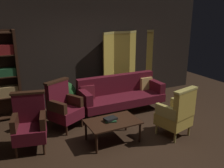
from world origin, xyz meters
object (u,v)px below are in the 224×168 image
object	(u,v)px
book_green_cloth	(110,120)
armchair_wing_right	(63,106)
velvet_couch	(120,93)
armchair_gilt_accent	(177,114)
folding_screen	(128,63)
potted_plant	(65,96)
armchair_wing_left	(30,123)
book_black_cloth	(110,119)
coffee_table	(113,123)

from	to	relation	value
book_green_cloth	armchair_wing_right	bearing A→B (deg)	124.47
velvet_couch	armchair_gilt_accent	distance (m)	1.71
armchair_wing_right	folding_screen	bearing A→B (deg)	28.07
armchair_wing_right	book_green_cloth	xyz separation A→B (m)	(0.65, -0.95, -0.06)
potted_plant	velvet_couch	bearing A→B (deg)	-16.15
folding_screen	armchair_gilt_accent	bearing A→B (deg)	-97.37
armchair_wing_left	book_black_cloth	size ratio (longest dim) A/B	4.38
potted_plant	armchair_wing_right	bearing A→B (deg)	-108.89
velvet_couch	potted_plant	bearing A→B (deg)	163.85
folding_screen	velvet_couch	size ratio (longest dim) A/B	0.90
folding_screen	book_black_cloth	size ratio (longest dim) A/B	8.01
armchair_gilt_accent	book_green_cloth	bearing A→B (deg)	161.91
velvet_couch	coffee_table	size ratio (longest dim) A/B	2.12
folding_screen	armchair_gilt_accent	distance (m)	2.62
armchair_wing_left	armchair_wing_right	distance (m)	0.93
folding_screen	armchair_wing_right	bearing A→B (deg)	-151.93
velvet_couch	coffee_table	bearing A→B (deg)	-123.42
velvet_couch	book_black_cloth	size ratio (longest dim) A/B	8.94
armchair_gilt_accent	potted_plant	distance (m)	2.64
armchair_gilt_accent	book_green_cloth	size ratio (longest dim) A/B	5.01
book_green_cloth	book_black_cloth	size ratio (longest dim) A/B	0.88
velvet_couch	book_green_cloth	world-z (taller)	velvet_couch
folding_screen	potted_plant	xyz separation A→B (m)	(-2.01, -0.52, -0.51)
folding_screen	armchair_wing_right	xyz separation A→B (m)	(-2.24, -1.19, -0.50)
potted_plant	book_black_cloth	size ratio (longest dim) A/B	3.46
velvet_couch	book_black_cloth	xyz separation A→B (m)	(-0.88, -1.25, 0.02)
armchair_wing_left	velvet_couch	bearing A→B (deg)	19.90
book_black_cloth	book_green_cloth	bearing A→B (deg)	-90.00
armchair_gilt_accent	potted_plant	size ratio (longest dim) A/B	1.27
book_black_cloth	armchair_wing_right	bearing A→B (deg)	124.47
armchair_wing_left	book_green_cloth	xyz separation A→B (m)	(1.42, -0.42, -0.06)
coffee_table	armchair_gilt_accent	world-z (taller)	armchair_gilt_accent
armchair_wing_left	book_green_cloth	world-z (taller)	armchair_wing_left
folding_screen	book_black_cloth	world-z (taller)	folding_screen
velvet_couch	armchair_wing_right	xyz separation A→B (m)	(-1.53, -0.30, 0.04)
velvet_couch	armchair_wing_left	world-z (taller)	armchair_wing_left
armchair_wing_right	armchair_wing_left	bearing A→B (deg)	-145.34
coffee_table	book_black_cloth	bearing A→B (deg)	141.08
coffee_table	armchair_wing_left	bearing A→B (deg)	162.91
armchair_wing_left	potted_plant	size ratio (longest dim) A/B	1.27
velvet_couch	armchair_gilt_accent	size ratio (longest dim) A/B	2.04
potted_plant	book_green_cloth	distance (m)	1.68
velvet_couch	armchair_wing_right	distance (m)	1.56
coffee_table	armchair_wing_right	world-z (taller)	armchair_wing_right
armchair_gilt_accent	armchair_wing_left	size ratio (longest dim) A/B	1.00
folding_screen	armchair_wing_right	world-z (taller)	folding_screen
armchair_wing_left	book_black_cloth	distance (m)	1.48
coffee_table	potted_plant	size ratio (longest dim) A/B	1.22
coffee_table	armchair_wing_left	xyz separation A→B (m)	(-1.45, 0.45, 0.12)
coffee_table	book_green_cloth	world-z (taller)	book_green_cloth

